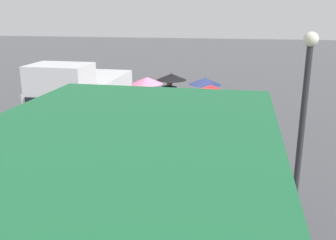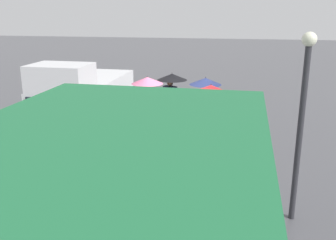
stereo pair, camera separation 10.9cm
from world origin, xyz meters
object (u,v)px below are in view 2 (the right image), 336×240
Objects in this scene: hand_dolly_boxes at (163,125)px; pedestrian_white_side at (212,102)px; shopping_cart_vendor at (189,129)px; pedestrian_far_side at (146,93)px; pedestrian_black_side at (171,88)px; street_lamp at (302,110)px; cargo_van_parked_right at (84,97)px; pedestrian_pink_side at (206,94)px.

hand_dolly_boxes is 2.06m from pedestrian_white_side.
shopping_cart_vendor is 0.49× the size of pedestrian_far_side.
pedestrian_black_side is 6.41m from street_lamp.
cargo_van_parked_right is 2.51× the size of pedestrian_white_side.
street_lamp is at bearing 123.60° from pedestrian_black_side.
hand_dolly_boxes is 0.34× the size of street_lamp.
pedestrian_black_side reaches higher than shopping_cart_vendor.
hand_dolly_boxes is at bearing -14.24° from shopping_cart_vendor.
pedestrian_white_side is (-4.69, 1.60, 0.41)m from cargo_van_parked_right.
pedestrian_white_side is (-1.63, 0.72, 1.03)m from hand_dolly_boxes.
pedestrian_pink_side is (-4.41, 0.42, 0.39)m from cargo_van_parked_right.
cargo_van_parked_right is at bearing -18.83° from pedestrian_white_side.
pedestrian_black_side is 1.00× the size of pedestrian_white_side.
shopping_cart_vendor is 1.36m from pedestrian_white_side.
hand_dolly_boxes is 1.48m from pedestrian_black_side.
pedestrian_black_side is at bearing -176.70° from cargo_van_parked_right.
cargo_van_parked_right reaches higher than pedestrian_black_side.
shopping_cart_vendor is at bearing 55.52° from pedestrian_pink_side.
street_lamp is at bearing 124.19° from shopping_cart_vendor.
pedestrian_far_side is (-2.46, 0.64, 0.39)m from cargo_van_parked_right.
cargo_van_parked_right is 5.16× the size of shopping_cart_vendor.
cargo_van_parked_right is at bearing -15.64° from shopping_cart_vendor.
pedestrian_pink_side is 1.21m from pedestrian_white_side.
cargo_van_parked_right is at bearing 3.30° from pedestrian_black_side.
pedestrian_pink_side is (-0.47, -0.68, 1.00)m from shopping_cart_vendor.
pedestrian_pink_side is at bearing 154.47° from pedestrian_black_side.
pedestrian_black_side is at bearing -58.27° from shopping_cart_vendor.
pedestrian_far_side is at bearing -17.30° from shopping_cart_vendor.
street_lamp reaches higher than hand_dolly_boxes.
hand_dolly_boxes is 0.61× the size of pedestrian_black_side.
pedestrian_black_side is 2.36m from pedestrian_white_side.
cargo_van_parked_right is at bearing -37.51° from street_lamp.
pedestrian_pink_side reaches higher than hand_dolly_boxes.
cargo_van_parked_right is 4.10× the size of hand_dolly_boxes.
street_lamp is (-3.61, 4.24, 1.81)m from hand_dolly_boxes.
pedestrian_pink_side and pedestrian_black_side have the same top height.
pedestrian_white_side is (-0.75, 0.50, 1.02)m from shopping_cart_vendor.
pedestrian_black_side is (-3.15, -0.18, 0.41)m from cargo_van_parked_right.
pedestrian_pink_side is at bearing -161.29° from hand_dolly_boxes.
street_lamp is (-4.21, 4.48, 0.80)m from pedestrian_far_side.
pedestrian_far_side is (1.95, 0.22, 0.00)m from pedestrian_pink_side.
hand_dolly_boxes is at bearing 163.96° from cargo_van_parked_right.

